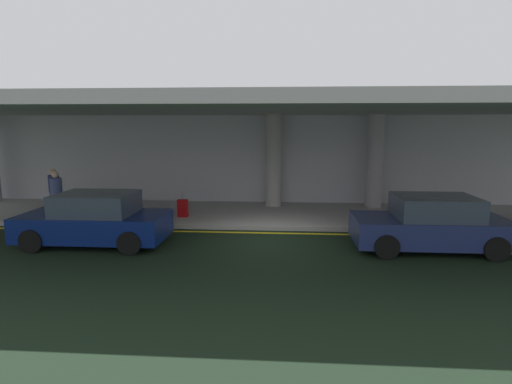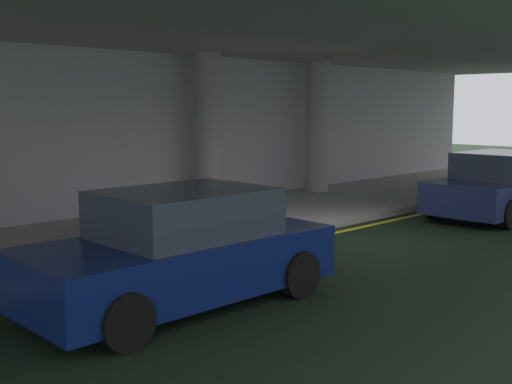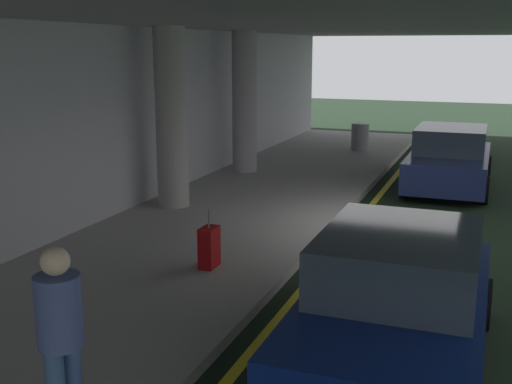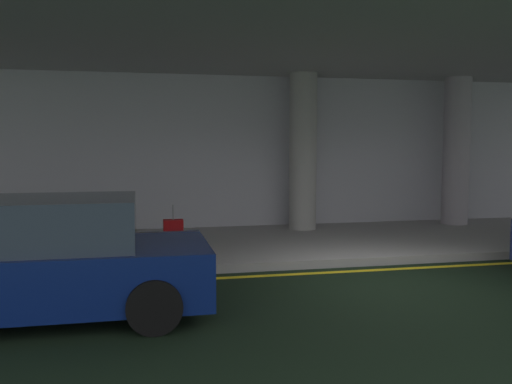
{
  "view_description": "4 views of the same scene",
  "coord_description": "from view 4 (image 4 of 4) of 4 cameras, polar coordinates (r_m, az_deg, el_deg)",
  "views": [
    {
      "loc": [
        0.43,
        -11.78,
        3.4
      ],
      "look_at": [
        -0.51,
        1.62,
        1.17
      ],
      "focal_mm": 28.42,
      "sensor_mm": 36.0,
      "label": 1
    },
    {
      "loc": [
        -9.82,
        -7.27,
        2.56
      ],
      "look_at": [
        -1.45,
        1.34,
        0.93
      ],
      "focal_mm": 44.6,
      "sensor_mm": 36.0,
      "label": 2
    },
    {
      "loc": [
        -11.38,
        -1.7,
        3.4
      ],
      "look_at": [
        -1.63,
        2.0,
        0.99
      ],
      "focal_mm": 44.35,
      "sensor_mm": 36.0,
      "label": 3
    },
    {
      "loc": [
        -3.76,
        -7.87,
        2.15
      ],
      "look_at": [
        -1.65,
        2.0,
        1.27
      ],
      "focal_mm": 38.3,
      "sensor_mm": 36.0,
      "label": 4
    }
  ],
  "objects": [
    {
      "name": "suitcase_upright_primary",
      "position": [
        10.19,
        -8.62,
        -4.6
      ],
      "size": [
        0.36,
        0.22,
        0.9
      ],
      "rotation": [
        0.0,
        0.0,
        0.33
      ],
      "color": "#A00B0E",
      "rests_on": "sidewalk"
    },
    {
      "name": "support_column_center",
      "position": [
        14.57,
        20.19,
        4.01
      ],
      "size": [
        0.65,
        0.65,
        3.65
      ],
      "primitive_type": "cylinder",
      "color": "#9A929A",
      "rests_on": "sidewalk"
    },
    {
      "name": "sidewalk",
      "position": [
        11.78,
        6.79,
        -5.19
      ],
      "size": [
        26.0,
        4.2,
        0.15
      ],
      "primitive_type": "cube",
      "color": "#999494",
      "rests_on": "ground"
    },
    {
      "name": "lane_stripe_yellow",
      "position": [
        9.59,
        11.47,
        -8.03
      ],
      "size": [
        26.0,
        0.14,
        0.01
      ],
      "primitive_type": "cube",
      "color": "yellow",
      "rests_on": "ground"
    },
    {
      "name": "ceiling_overhang",
      "position": [
        11.26,
        7.85,
        14.15
      ],
      "size": [
        28.0,
        13.2,
        0.3
      ],
      "primitive_type": "cube",
      "color": "gray",
      "rests_on": "support_column_far_left"
    },
    {
      "name": "ground_plane",
      "position": [
        8.98,
        13.26,
        -9.0
      ],
      "size": [
        60.0,
        60.0,
        0.0
      ],
      "primitive_type": "plane",
      "color": "black"
    },
    {
      "name": "terminal_back_wall",
      "position": [
        13.74,
        3.84,
        3.95
      ],
      "size": [
        26.0,
        0.3,
        3.8
      ],
      "primitive_type": "cube",
      "color": "#ACABB4",
      "rests_on": "ground"
    },
    {
      "name": "support_column_left_mid",
      "position": [
        12.89,
        4.92,
        4.2
      ],
      "size": [
        0.65,
        0.65,
        3.65
      ],
      "primitive_type": "cylinder",
      "color": "gray",
      "rests_on": "sidewalk"
    },
    {
      "name": "car_navy",
      "position": [
        7.24,
        -21.4,
        -6.81
      ],
      "size": [
        4.1,
        1.92,
        1.5
      ],
      "rotation": [
        0.0,
        0.0,
        0.05
      ],
      "color": "#0A1B56",
      "rests_on": "ground"
    }
  ]
}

